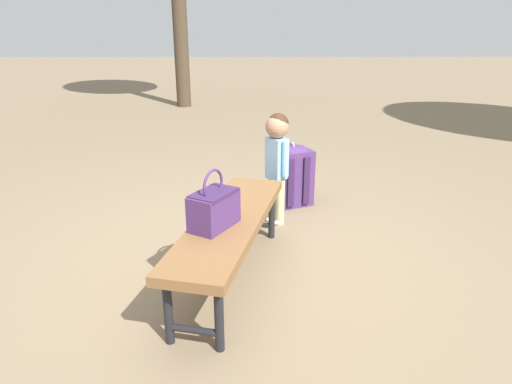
# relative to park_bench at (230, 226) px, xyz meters

# --- Properties ---
(ground_plane) EXTENTS (40.00, 40.00, 0.00)m
(ground_plane) POSITION_rel_park_bench_xyz_m (0.42, -0.06, -0.39)
(ground_plane) COLOR #7F6B51
(ground_plane) RESTS_ON ground
(park_bench) EXTENTS (1.65, 0.76, 0.45)m
(park_bench) POSITION_rel_park_bench_xyz_m (0.00, 0.00, 0.00)
(park_bench) COLOR brown
(park_bench) RESTS_ON ground
(handbag) EXTENTS (0.37, 0.32, 0.37)m
(handbag) POSITION_rel_park_bench_xyz_m (-0.14, 0.08, 0.18)
(handbag) COLOR #4C2D66
(handbag) RESTS_ON park_bench
(child_standing) EXTENTS (0.20, 0.19, 0.94)m
(child_standing) POSITION_rel_park_bench_xyz_m (0.95, -0.35, 0.23)
(child_standing) COLOR #CCCC8C
(child_standing) RESTS_ON ground
(backpack_large) EXTENTS (0.39, 0.43, 0.60)m
(backpack_large) POSITION_rel_park_bench_xyz_m (1.38, -0.50, -0.09)
(backpack_large) COLOR #4C2D66
(backpack_large) RESTS_ON ground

